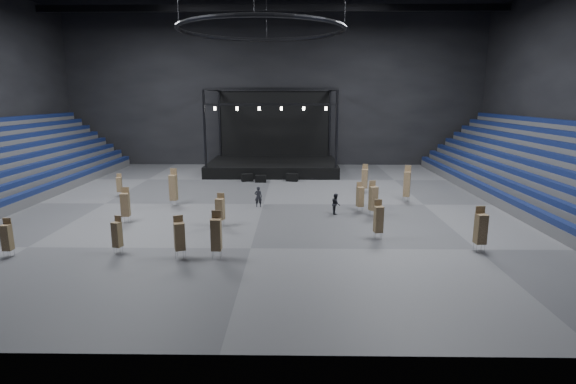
{
  "coord_description": "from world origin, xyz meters",
  "views": [
    {
      "loc": [
        2.44,
        -34.17,
        8.25
      ],
      "look_at": [
        1.95,
        -2.0,
        1.4
      ],
      "focal_mm": 28.0,
      "sensor_mm": 36.0,
      "label": 1
    }
  ],
  "objects_px": {
    "flight_case_right": "(292,177)",
    "chair_stack_4": "(173,187)",
    "chair_stack_1": "(379,219)",
    "chair_stack_11": "(365,178)",
    "chair_stack_12": "(407,183)",
    "chair_stack_2": "(117,234)",
    "crew_member": "(336,204)",
    "chair_stack_10": "(360,196)",
    "chair_stack_0": "(125,204)",
    "chair_stack_7": "(119,184)",
    "chair_stack_5": "(373,198)",
    "chair_stack_6": "(220,209)",
    "chair_stack_3": "(7,237)",
    "stage": "(273,158)",
    "flight_case_left": "(247,177)",
    "flight_case_mid": "(261,179)",
    "man_center": "(258,197)",
    "chair_stack_9": "(179,236)",
    "chair_stack_8": "(481,228)",
    "chair_stack_13": "(216,234)"
  },
  "relations": [
    {
      "from": "chair_stack_7",
      "to": "chair_stack_8",
      "type": "distance_m",
      "value": 28.4
    },
    {
      "from": "flight_case_mid",
      "to": "chair_stack_1",
      "type": "bearing_deg",
      "value": -64.99
    },
    {
      "from": "chair_stack_8",
      "to": "chair_stack_11",
      "type": "distance_m",
      "value": 15.68
    },
    {
      "from": "chair_stack_3",
      "to": "crew_member",
      "type": "bearing_deg",
      "value": 26.0
    },
    {
      "from": "stage",
      "to": "chair_stack_6",
      "type": "bearing_deg",
      "value": -96.12
    },
    {
      "from": "flight_case_mid",
      "to": "flight_case_right",
      "type": "xyz_separation_m",
      "value": [
        3.07,
        0.58,
        0.04
      ]
    },
    {
      "from": "chair_stack_8",
      "to": "chair_stack_12",
      "type": "distance_m",
      "value": 11.86
    },
    {
      "from": "chair_stack_9",
      "to": "crew_member",
      "type": "distance_m",
      "value": 12.7
    },
    {
      "from": "man_center",
      "to": "chair_stack_11",
      "type": "bearing_deg",
      "value": -151.58
    },
    {
      "from": "chair_stack_5",
      "to": "chair_stack_12",
      "type": "xyz_separation_m",
      "value": [
        3.43,
        4.46,
        0.17
      ]
    },
    {
      "from": "stage",
      "to": "chair_stack_1",
      "type": "distance_m",
      "value": 25.92
    },
    {
      "from": "chair_stack_0",
      "to": "chair_stack_7",
      "type": "distance_m",
      "value": 8.97
    },
    {
      "from": "stage",
      "to": "flight_case_mid",
      "type": "xyz_separation_m",
      "value": [
        -0.91,
        -7.09,
        -1.1
      ]
    },
    {
      "from": "flight_case_mid",
      "to": "chair_stack_4",
      "type": "distance_m",
      "value": 11.48
    },
    {
      "from": "chair_stack_7",
      "to": "chair_stack_8",
      "type": "xyz_separation_m",
      "value": [
        24.91,
        -13.63,
        0.31
      ]
    },
    {
      "from": "chair_stack_2",
      "to": "crew_member",
      "type": "distance_m",
      "value": 15.0
    },
    {
      "from": "flight_case_right",
      "to": "chair_stack_4",
      "type": "bearing_deg",
      "value": -131.2
    },
    {
      "from": "chair_stack_7",
      "to": "chair_stack_3",
      "type": "bearing_deg",
      "value": -99.38
    },
    {
      "from": "chair_stack_7",
      "to": "man_center",
      "type": "relative_size",
      "value": 1.2
    },
    {
      "from": "chair_stack_3",
      "to": "chair_stack_4",
      "type": "distance_m",
      "value": 12.75
    },
    {
      "from": "chair_stack_1",
      "to": "chair_stack_2",
      "type": "height_order",
      "value": "chair_stack_1"
    },
    {
      "from": "chair_stack_13",
      "to": "chair_stack_9",
      "type": "bearing_deg",
      "value": -178.99
    },
    {
      "from": "chair_stack_1",
      "to": "man_center",
      "type": "height_order",
      "value": "chair_stack_1"
    },
    {
      "from": "chair_stack_3",
      "to": "chair_stack_11",
      "type": "relative_size",
      "value": 0.82
    },
    {
      "from": "flight_case_left",
      "to": "chair_stack_0",
      "type": "relative_size",
      "value": 0.47
    },
    {
      "from": "chair_stack_5",
      "to": "chair_stack_6",
      "type": "distance_m",
      "value": 10.67
    },
    {
      "from": "flight_case_left",
      "to": "man_center",
      "type": "height_order",
      "value": "man_center"
    },
    {
      "from": "chair_stack_12",
      "to": "crew_member",
      "type": "relative_size",
      "value": 1.94
    },
    {
      "from": "chair_stack_1",
      "to": "chair_stack_8",
      "type": "bearing_deg",
      "value": -31.15
    },
    {
      "from": "chair_stack_8",
      "to": "chair_stack_11",
      "type": "height_order",
      "value": "chair_stack_11"
    },
    {
      "from": "chair_stack_3",
      "to": "chair_stack_5",
      "type": "distance_m",
      "value": 22.25
    },
    {
      "from": "chair_stack_1",
      "to": "chair_stack_10",
      "type": "height_order",
      "value": "chair_stack_1"
    },
    {
      "from": "chair_stack_1",
      "to": "chair_stack_6",
      "type": "bearing_deg",
      "value": 157.05
    },
    {
      "from": "chair_stack_1",
      "to": "chair_stack_11",
      "type": "xyz_separation_m",
      "value": [
        1.16,
        13.03,
        0.07
      ]
    },
    {
      "from": "chair_stack_12",
      "to": "chair_stack_4",
      "type": "bearing_deg",
      "value": -155.99
    },
    {
      "from": "chair_stack_0",
      "to": "chair_stack_1",
      "type": "height_order",
      "value": "chair_stack_0"
    },
    {
      "from": "chair_stack_7",
      "to": "crew_member",
      "type": "distance_m",
      "value": 18.74
    },
    {
      "from": "chair_stack_12",
      "to": "flight_case_mid",
      "type": "bearing_deg",
      "value": 165.48
    },
    {
      "from": "stage",
      "to": "chair_stack_11",
      "type": "relative_size",
      "value": 5.59
    },
    {
      "from": "flight_case_left",
      "to": "chair_stack_12",
      "type": "height_order",
      "value": "chair_stack_12"
    },
    {
      "from": "flight_case_left",
      "to": "chair_stack_7",
      "type": "bearing_deg",
      "value": -146.03
    },
    {
      "from": "chair_stack_7",
      "to": "chair_stack_1",
      "type": "bearing_deg",
      "value": -38.87
    },
    {
      "from": "chair_stack_2",
      "to": "chair_stack_5",
      "type": "height_order",
      "value": "chair_stack_5"
    },
    {
      "from": "flight_case_right",
      "to": "chair_stack_12",
      "type": "xyz_separation_m",
      "value": [
        9.22,
        -8.68,
        1.09
      ]
    },
    {
      "from": "chair_stack_8",
      "to": "crew_member",
      "type": "bearing_deg",
      "value": 126.88
    },
    {
      "from": "chair_stack_2",
      "to": "man_center",
      "type": "distance_m",
      "value": 12.41
    },
    {
      "from": "chair_stack_3",
      "to": "chair_stack_9",
      "type": "distance_m",
      "value": 9.05
    },
    {
      "from": "flight_case_mid",
      "to": "chair_stack_0",
      "type": "bearing_deg",
      "value": -118.67
    },
    {
      "from": "flight_case_left",
      "to": "man_center",
      "type": "xyz_separation_m",
      "value": [
        1.96,
        -10.59,
        0.41
      ]
    },
    {
      "from": "flight_case_mid",
      "to": "chair_stack_11",
      "type": "xyz_separation_m",
      "value": [
        9.45,
        -4.73,
        0.95
      ]
    }
  ]
}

